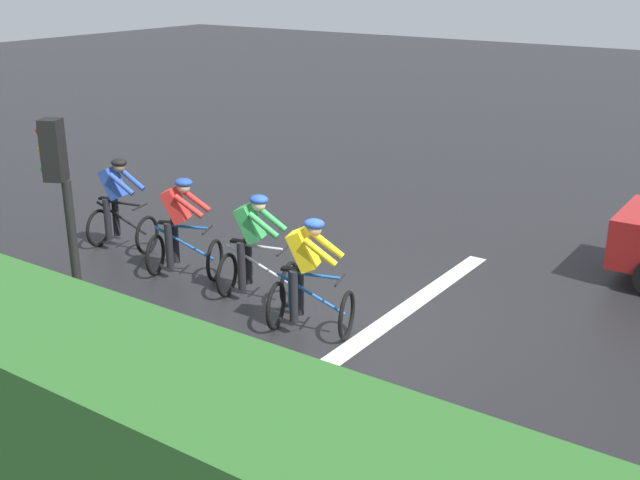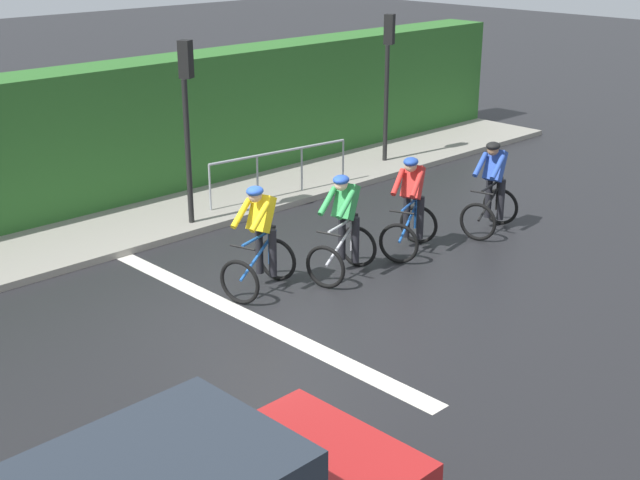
{
  "view_description": "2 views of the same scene",
  "coord_description": "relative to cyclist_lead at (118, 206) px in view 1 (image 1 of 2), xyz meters",
  "views": [
    {
      "loc": [
        -8.5,
        -5.5,
        4.85
      ],
      "look_at": [
        0.68,
        0.88,
        0.87
      ],
      "focal_mm": 44.2,
      "sensor_mm": 36.0,
      "label": 1
    },
    {
      "loc": [
        8.73,
        -7.44,
        5.25
      ],
      "look_at": [
        0.42,
        0.55,
        0.98
      ],
      "focal_mm": 48.72,
      "sensor_mm": 36.0,
      "label": 2
    }
  ],
  "objects": [
    {
      "name": "road_marking_stop_line",
      "position": [
        -0.29,
        -5.39,
        -0.79
      ],
      "size": [
        7.0,
        0.3,
        0.01
      ],
      "primitive_type": "cube",
      "color": "silver",
      "rests_on": "ground"
    },
    {
      "name": "cyclist_mid",
      "position": [
        -0.36,
        -3.36,
        0.0
      ],
      "size": [
        0.94,
        1.22,
        1.66
      ],
      "color": "black",
      "rests_on": "ground"
    },
    {
      "name": "traffic_light_near_crossing",
      "position": [
        -3.85,
        -3.69,
        1.43
      ],
      "size": [
        0.27,
        0.29,
        3.34
      ],
      "color": "black",
      "rests_on": "ground"
    },
    {
      "name": "cyclist_second",
      "position": [
        -0.32,
        -1.82,
        0.0
      ],
      "size": [
        1.03,
        1.26,
        1.66
      ],
      "color": "black",
      "rests_on": "ground"
    },
    {
      "name": "cyclist_lead",
      "position": [
        0.0,
        0.0,
        0.0
      ],
      "size": [
        0.91,
        1.21,
        1.66
      ],
      "color": "black",
      "rests_on": "ground"
    },
    {
      "name": "cyclist_fourth",
      "position": [
        -0.82,
        -4.66,
        0.0
      ],
      "size": [
        0.96,
        1.23,
        1.66
      ],
      "color": "black",
      "rests_on": "ground"
    },
    {
      "name": "ground_plane",
      "position": [
        -0.29,
        -4.89,
        -0.8
      ],
      "size": [
        80.0,
        80.0,
        0.0
      ],
      "primitive_type": "plane",
      "color": "black"
    }
  ]
}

